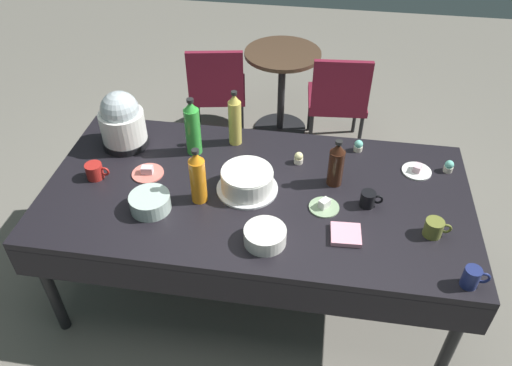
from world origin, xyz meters
name	(u,v)px	position (x,y,z in m)	size (l,w,h in m)	color
ground	(256,282)	(0.00, 0.00, 0.00)	(9.00, 9.00, 0.00)	slate
potluck_table	(256,199)	(0.00, 0.00, 0.69)	(2.20, 1.10, 0.75)	black
frosted_layer_cake	(247,181)	(-0.05, 0.00, 0.81)	(0.32, 0.32, 0.12)	silver
slow_cooker	(122,121)	(-0.80, 0.29, 0.91)	(0.26, 0.26, 0.34)	black
glass_salad_bowl	(150,202)	(-0.49, -0.22, 0.79)	(0.20, 0.20, 0.08)	#B2C6BC
ceramic_snack_bowl	(265,236)	(0.10, -0.35, 0.79)	(0.20, 0.20, 0.08)	silver
dessert_plate_white	(417,170)	(0.84, 0.28, 0.76)	(0.16, 0.16, 0.04)	white
dessert_plate_sage	(324,206)	(0.35, -0.08, 0.76)	(0.15, 0.15, 0.05)	#8CA87F
dessert_plate_coral	(148,172)	(-0.60, 0.04, 0.76)	(0.17, 0.17, 0.05)	#E07266
cupcake_berry	(299,158)	(0.20, 0.27, 0.78)	(0.05, 0.05, 0.07)	beige
cupcake_vanilla	(449,166)	(1.00, 0.32, 0.78)	(0.05, 0.05, 0.07)	beige
cupcake_lemon	(358,146)	(0.52, 0.43, 0.78)	(0.05, 0.05, 0.07)	beige
soda_bottle_cola	(336,164)	(0.40, 0.12, 0.87)	(0.08, 0.08, 0.27)	#33190F
soda_bottle_orange_juice	(198,177)	(-0.27, -0.11, 0.89)	(0.08, 0.08, 0.31)	orange
soda_bottle_ginger_ale	(235,119)	(-0.18, 0.40, 0.91)	(0.07, 0.07, 0.34)	gold
soda_bottle_lime_soda	(193,128)	(-0.40, 0.28, 0.91)	(0.09, 0.09, 0.34)	green
coffee_mug_red	(95,171)	(-0.86, -0.03, 0.79)	(0.13, 0.09, 0.09)	#B2231E
coffee_mug_black	(368,199)	(0.57, -0.03, 0.79)	(0.11, 0.08, 0.08)	black
coffee_mug_navy	(472,277)	(0.99, -0.46, 0.80)	(0.11, 0.07, 0.10)	navy
coffee_mug_olive	(434,228)	(0.87, -0.18, 0.79)	(0.13, 0.09, 0.09)	olive
paper_napkin_stack	(346,234)	(0.46, -0.26, 0.76)	(0.14, 0.14, 0.02)	pink
maroon_chair_left	(217,87)	(-0.54, 1.46, 0.49)	(0.51, 0.51, 0.85)	maroon
maroon_chair_right	(338,97)	(0.41, 1.45, 0.49)	(0.47, 0.47, 0.85)	maroon
round_cafe_table	(282,77)	(-0.05, 1.68, 0.50)	(0.60, 0.60, 0.72)	#473323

